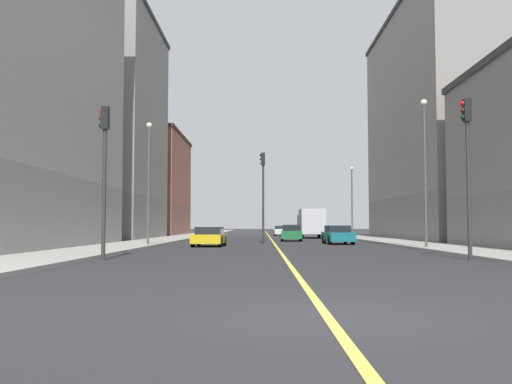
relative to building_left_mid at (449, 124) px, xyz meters
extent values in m
plane|color=#28292B|center=(-16.51, -44.01, -10.70)|extent=(400.00, 400.00, 0.00)
cube|color=#9E9B93|center=(-7.05, 4.99, -10.62)|extent=(3.82, 168.00, 0.15)
cube|color=#9E9B93|center=(-25.97, 4.99, -10.62)|extent=(3.82, 168.00, 0.15)
cube|color=#E5D14C|center=(-16.51, 4.99, -10.69)|extent=(0.16, 154.00, 0.01)
cube|color=slate|center=(0.00, 0.00, -8.74)|extent=(10.28, 25.62, 3.91)
cube|color=gray|center=(0.00, 0.00, 1.74)|extent=(10.28, 25.62, 17.07)
cube|color=#3B3937|center=(0.00, 0.00, 10.48)|extent=(10.58, 25.92, 0.40)
cube|color=slate|center=(-33.03, 2.08, -8.70)|extent=(10.28, 16.66, 4.00)
cube|color=gray|center=(-33.03, 2.08, 1.84)|extent=(10.28, 16.66, 17.08)
cube|color=#3B3937|center=(-33.03, 2.08, 10.58)|extent=(10.58, 16.96, 0.40)
cube|color=brown|center=(-33.03, 22.42, -8.66)|extent=(10.28, 17.96, 4.08)
cube|color=#93513D|center=(-33.03, 22.42, -2.20)|extent=(10.28, 17.96, 8.82)
cube|color=#42241B|center=(-33.03, 22.42, 2.41)|extent=(10.58, 18.26, 0.40)
cylinder|color=#2D2D2D|center=(-9.36, -30.28, -7.98)|extent=(0.16, 0.16, 5.43)
cube|color=black|center=(-9.36, -30.28, -4.81)|extent=(0.28, 0.32, 0.90)
sphere|color=red|center=(-9.52, -30.28, -4.54)|extent=(0.20, 0.20, 0.20)
sphere|color=#352204|center=(-9.52, -30.28, -4.82)|extent=(0.20, 0.20, 0.20)
sphere|color=black|center=(-9.52, -30.28, -5.10)|extent=(0.20, 0.20, 0.20)
cylinder|color=#2D2D2D|center=(-23.66, -30.28, -8.12)|extent=(0.16, 0.16, 5.14)
cube|color=black|center=(-23.66, -30.28, -5.10)|extent=(0.28, 0.32, 0.90)
sphere|color=red|center=(-23.82, -30.28, -4.83)|extent=(0.20, 0.20, 0.20)
sphere|color=#352204|center=(-23.82, -30.28, -5.11)|extent=(0.20, 0.20, 0.20)
sphere|color=black|center=(-23.82, -30.28, -5.39)|extent=(0.20, 0.20, 0.20)
cylinder|color=#2D2D2D|center=(-17.33, -10.97, -7.81)|extent=(0.16, 0.16, 5.77)
cube|color=black|center=(-17.33, -10.97, -4.48)|extent=(0.28, 0.32, 0.90)
sphere|color=#320404|center=(-17.49, -10.97, -4.21)|extent=(0.20, 0.20, 0.20)
sphere|color=#352204|center=(-17.49, -10.97, -4.49)|extent=(0.20, 0.20, 0.20)
sphere|color=green|center=(-17.49, -10.97, -4.77)|extent=(0.20, 0.20, 0.20)
cylinder|color=#4C4C51|center=(-8.36, -20.93, -6.59)|extent=(0.14, 0.14, 7.92)
sphere|color=#EAEACC|center=(-8.36, -20.93, -2.48)|extent=(0.36, 0.36, 0.36)
cylinder|color=#4C4C51|center=(-24.66, -16.42, -6.82)|extent=(0.14, 0.14, 7.45)
sphere|color=#EAEACC|center=(-24.66, -16.42, -2.94)|extent=(0.36, 0.36, 0.36)
cylinder|color=#4C4C51|center=(-8.36, 4.60, -7.17)|extent=(0.14, 0.14, 6.75)
sphere|color=#EAEACC|center=(-8.36, 4.60, -3.64)|extent=(0.36, 0.36, 0.36)
cube|color=white|center=(-14.92, 21.66, -10.15)|extent=(1.78, 4.31, 0.64)
cube|color=black|center=(-14.92, 21.83, -9.62)|extent=(1.55, 1.84, 0.41)
cylinder|color=black|center=(-15.73, 22.98, -10.38)|extent=(0.23, 0.64, 0.64)
cylinder|color=black|center=(-14.14, 23.00, -10.38)|extent=(0.23, 0.64, 0.64)
cylinder|color=black|center=(-15.71, 20.32, -10.38)|extent=(0.23, 0.64, 0.64)
cylinder|color=black|center=(-14.12, 20.33, -10.38)|extent=(0.23, 0.64, 0.64)
cube|color=gold|center=(-20.81, -16.02, -10.20)|extent=(2.01, 4.06, 0.55)
cube|color=black|center=(-20.81, -15.91, -9.69)|extent=(1.72, 2.06, 0.47)
cylinder|color=black|center=(-21.62, -14.75, -10.38)|extent=(0.24, 0.65, 0.64)
cylinder|color=black|center=(-19.91, -14.81, -10.38)|extent=(0.24, 0.65, 0.64)
cylinder|color=black|center=(-21.71, -17.22, -10.38)|extent=(0.24, 0.65, 0.64)
cylinder|color=black|center=(-20.00, -17.29, -10.38)|extent=(0.24, 0.65, 0.64)
cube|color=#196670|center=(-11.97, -11.46, -10.16)|extent=(1.95, 4.33, 0.63)
cube|color=black|center=(-11.97, -11.30, -9.60)|extent=(1.65, 2.25, 0.48)
cylinder|color=black|center=(-12.83, -10.18, -10.38)|extent=(0.25, 0.65, 0.64)
cylinder|color=black|center=(-11.23, -10.11, -10.38)|extent=(0.25, 0.65, 0.64)
cylinder|color=black|center=(-12.70, -12.82, -10.38)|extent=(0.25, 0.65, 0.64)
cylinder|color=black|center=(-11.11, -12.74, -10.38)|extent=(0.25, 0.65, 0.64)
cube|color=#1E6B38|center=(-14.88, -3.65, -10.14)|extent=(1.89, 4.11, 0.66)
cube|color=black|center=(-14.88, -3.70, -9.56)|extent=(1.60, 1.91, 0.51)
cylinder|color=black|center=(-15.61, -2.36, -10.38)|extent=(0.25, 0.65, 0.64)
cylinder|color=black|center=(-14.05, -2.43, -10.38)|extent=(0.25, 0.65, 0.64)
cylinder|color=black|center=(-15.72, -4.86, -10.38)|extent=(0.25, 0.65, 0.64)
cylinder|color=black|center=(-14.15, -4.93, -10.38)|extent=(0.25, 0.65, 0.64)
cube|color=navy|center=(-12.22, 10.61, -9.30)|extent=(2.43, 2.08, 2.09)
cube|color=silver|center=(-12.22, 6.67, -8.96)|extent=(2.43, 4.91, 2.56)
cylinder|color=black|center=(-13.34, 10.24, -10.25)|extent=(0.30, 0.90, 0.90)
cylinder|color=black|center=(-11.10, 10.24, -10.25)|extent=(0.30, 0.90, 0.90)
cylinder|color=black|center=(-13.34, 5.63, -10.25)|extent=(0.30, 0.90, 0.90)
cylinder|color=black|center=(-11.10, 5.63, -10.25)|extent=(0.30, 0.90, 0.90)
camera|label=1|loc=(-17.49, -52.60, -9.34)|focal=40.06mm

